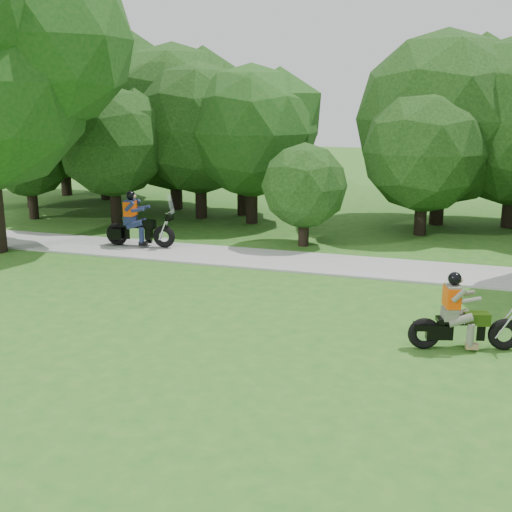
# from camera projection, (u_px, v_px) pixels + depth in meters

# --- Properties ---
(ground) EXTENTS (100.00, 100.00, 0.00)m
(ground) POSITION_uv_depth(u_px,v_px,m) (260.00, 386.00, 10.57)
(ground) COLOR #29641C
(ground) RESTS_ON ground
(walkway) EXTENTS (60.00, 2.20, 0.06)m
(walkway) POSITION_uv_depth(u_px,v_px,m) (345.00, 265.00, 17.96)
(walkway) COLOR gray
(walkway) RESTS_ON ground
(tree_line) EXTENTS (40.62, 11.30, 7.78)m
(tree_line) POSITION_uv_depth(u_px,v_px,m) (430.00, 124.00, 22.85)
(tree_line) COLOR black
(tree_line) RESTS_ON ground
(chopper_motorcycle) EXTENTS (2.08, 0.92, 1.51)m
(chopper_motorcycle) POSITION_uv_depth(u_px,v_px,m) (460.00, 321.00, 11.98)
(chopper_motorcycle) COLOR black
(chopper_motorcycle) RESTS_ON ground
(touring_motorcycle) EXTENTS (2.29, 0.77, 1.74)m
(touring_motorcycle) POSITION_uv_depth(u_px,v_px,m) (136.00, 226.00, 19.97)
(touring_motorcycle) COLOR black
(touring_motorcycle) RESTS_ON walkway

